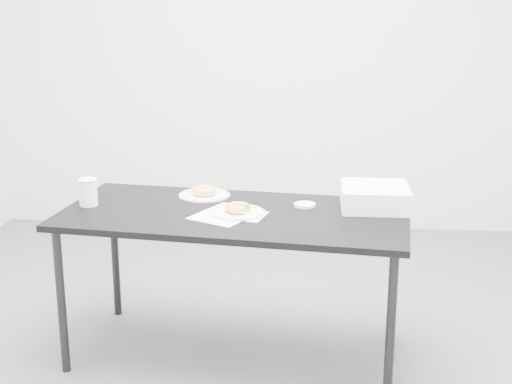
# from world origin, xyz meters

# --- Properties ---
(floor) EXTENTS (4.00, 4.00, 0.00)m
(floor) POSITION_xyz_m (0.00, 0.00, 0.00)
(floor) COLOR #4F4F54
(floor) RESTS_ON ground
(wall_back) EXTENTS (4.00, 0.02, 2.70)m
(wall_back) POSITION_xyz_m (0.00, 2.00, 1.35)
(wall_back) COLOR silver
(wall_back) RESTS_ON floor
(table) EXTENTS (1.66, 0.93, 0.72)m
(table) POSITION_xyz_m (-0.03, -0.01, 0.67)
(table) COLOR black
(table) RESTS_ON floor
(scorecard) EXTENTS (0.35, 0.37, 0.00)m
(scorecard) POSITION_xyz_m (-0.07, -0.05, 0.72)
(scorecard) COLOR white
(scorecard) RESTS_ON table
(logo_patch) EXTENTS (0.06, 0.06, 0.00)m
(logo_patch) POSITION_xyz_m (0.02, 0.03, 0.72)
(logo_patch) COLOR green
(logo_patch) RESTS_ON scorecard
(pen) EXTENTS (0.14, 0.05, 0.01)m
(pen) POSITION_xyz_m (0.00, 0.03, 0.73)
(pen) COLOR #0B8373
(pen) RESTS_ON scorecard
(napkin) EXTENTS (0.21, 0.21, 0.00)m
(napkin) POSITION_xyz_m (0.02, -0.06, 0.72)
(napkin) COLOR white
(napkin) RESTS_ON table
(plate_near) EXTENTS (0.24, 0.24, 0.01)m
(plate_near) POSITION_xyz_m (-0.01, -0.03, 0.73)
(plate_near) COLOR silver
(plate_near) RESTS_ON napkin
(donut_near) EXTENTS (0.15, 0.15, 0.04)m
(donut_near) POSITION_xyz_m (-0.01, -0.03, 0.75)
(donut_near) COLOR gold
(donut_near) RESTS_ON plate_near
(plate_far) EXTENTS (0.25, 0.25, 0.01)m
(plate_far) POSITION_xyz_m (-0.21, 0.25, 0.72)
(plate_far) COLOR silver
(plate_far) RESTS_ON table
(donut_far) EXTENTS (0.14, 0.14, 0.04)m
(donut_far) POSITION_xyz_m (-0.21, 0.25, 0.75)
(donut_far) COLOR gold
(donut_far) RESTS_ON plate_far
(coffee_cup) EXTENTS (0.09, 0.09, 0.13)m
(coffee_cup) POSITION_xyz_m (-0.73, 0.05, 0.79)
(coffee_cup) COLOR white
(coffee_cup) RESTS_ON table
(cup_lid) EXTENTS (0.10, 0.10, 0.01)m
(cup_lid) POSITION_xyz_m (0.29, 0.11, 0.73)
(cup_lid) COLOR white
(cup_lid) RESTS_ON table
(bakery_box) EXTENTS (0.31, 0.31, 0.10)m
(bakery_box) POSITION_xyz_m (0.61, 0.12, 0.77)
(bakery_box) COLOR white
(bakery_box) RESTS_ON table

